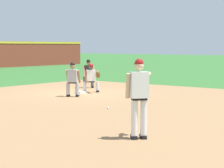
# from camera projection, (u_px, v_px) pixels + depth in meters

# --- Properties ---
(ground_plane) EXTENTS (160.00, 160.00, 0.00)m
(ground_plane) POSITION_uv_depth(u_px,v_px,m) (80.00, 93.00, 19.82)
(ground_plane) COLOR #336B2D
(infield_dirt_patch) EXTENTS (18.00, 18.00, 0.01)m
(infield_dirt_patch) POSITION_uv_depth(u_px,v_px,m) (100.00, 109.00, 14.94)
(infield_dirt_patch) COLOR #9E754C
(infield_dirt_patch) RESTS_ON ground
(first_base_bag) EXTENTS (0.38, 0.38, 0.09)m
(first_base_bag) POSITION_uv_depth(u_px,v_px,m) (80.00, 92.00, 19.82)
(first_base_bag) COLOR white
(first_base_bag) RESTS_ON ground
(baseball) EXTENTS (0.07, 0.07, 0.07)m
(baseball) POSITION_uv_depth(u_px,v_px,m) (108.00, 108.00, 14.89)
(baseball) COLOR white
(baseball) RESTS_ON ground
(pitcher) EXTENTS (0.85, 0.54, 1.86)m
(pitcher) POSITION_uv_depth(u_px,v_px,m) (139.00, 93.00, 10.01)
(pitcher) COLOR black
(pitcher) RESTS_ON ground
(first_baseman) EXTENTS (0.72, 1.09, 1.34)m
(first_baseman) POSITION_uv_depth(u_px,v_px,m) (92.00, 77.00, 20.09)
(first_baseman) COLOR black
(first_baseman) RESTS_ON ground
(baserunner) EXTENTS (0.62, 0.68, 1.46)m
(baserunner) POSITION_uv_depth(u_px,v_px,m) (73.00, 78.00, 18.39)
(baserunner) COLOR black
(baserunner) RESTS_ON ground
(umpire) EXTENTS (0.67, 0.67, 1.46)m
(umpire) POSITION_uv_depth(u_px,v_px,m) (88.00, 72.00, 22.25)
(umpire) COLOR black
(umpire) RESTS_ON ground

